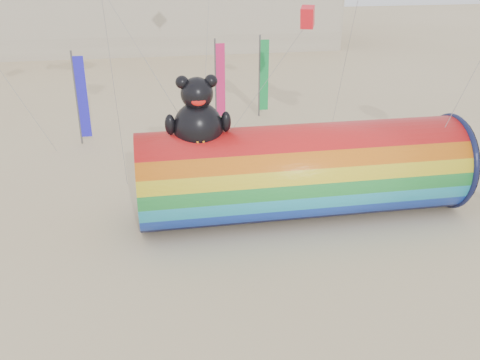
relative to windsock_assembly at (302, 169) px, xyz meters
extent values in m
plane|color=#CCB58C|center=(-3.32, -2.98, -2.02)|extent=(160.00, 160.00, 0.00)
cylinder|color=red|center=(0.01, 0.00, -0.10)|extent=(13.17, 3.84, 3.84)
torus|color=#0F1438|center=(6.47, 0.00, -0.10)|extent=(0.26, 4.03, 4.03)
cylinder|color=black|center=(6.62, 0.00, -0.10)|extent=(0.07, 3.80, 3.80)
ellipsoid|color=black|center=(-4.16, 0.00, 1.98)|extent=(1.88, 1.68, 1.97)
ellipsoid|color=#F8A11A|center=(-4.16, -0.60, 1.87)|extent=(0.97, 0.42, 0.84)
sphere|color=black|center=(-4.16, 0.00, 3.30)|extent=(1.21, 1.21, 1.21)
sphere|color=black|center=(-4.68, 0.00, 3.74)|extent=(0.48, 0.48, 0.48)
sphere|color=black|center=(-3.63, 0.00, 3.74)|extent=(0.48, 0.48, 0.48)
ellipsoid|color=red|center=(-4.16, -0.49, 3.14)|extent=(0.53, 0.19, 0.34)
ellipsoid|color=black|center=(-5.20, -0.11, 2.20)|extent=(0.39, 0.39, 0.79)
ellipsoid|color=black|center=(-3.11, -0.11, 2.20)|extent=(0.39, 0.39, 0.79)
cylinder|color=#59595E|center=(-9.75, 10.48, 0.58)|extent=(0.10, 0.10, 5.20)
cube|color=#221DDB|center=(-9.44, 10.48, 0.63)|extent=(0.56, 0.06, 4.50)
cylinder|color=#59595E|center=(-1.74, 13.07, 0.58)|extent=(0.10, 0.10, 5.20)
cube|color=#DC1F62|center=(-1.43, 13.07, 0.63)|extent=(0.56, 0.06, 4.50)
cylinder|color=#59595E|center=(1.20, 13.92, 0.58)|extent=(0.10, 0.10, 5.20)
cube|color=#169543|center=(1.51, 13.92, 0.63)|extent=(0.56, 0.06, 4.50)
cube|color=#FE1C29|center=(1.81, 6.20, 5.13)|extent=(0.61, 0.61, 0.97)
camera|label=1|loc=(-5.98, -19.11, 8.29)|focal=40.00mm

